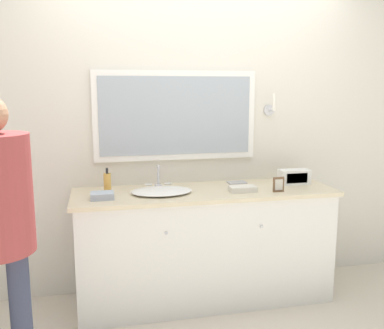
# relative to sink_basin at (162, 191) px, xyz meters

# --- Properties ---
(ground_plane) EXTENTS (14.00, 14.00, 0.00)m
(ground_plane) POSITION_rel_sink_basin_xyz_m (0.33, -0.30, -0.89)
(ground_plane) COLOR beige
(wall_back) EXTENTS (8.00, 0.18, 2.55)m
(wall_back) POSITION_rel_sink_basin_xyz_m (0.33, 0.35, 0.39)
(wall_back) COLOR silver
(wall_back) RESTS_ON ground_plane
(vanity_counter) EXTENTS (1.96, 0.60, 0.87)m
(vanity_counter) POSITION_rel_sink_basin_xyz_m (0.33, 0.02, -0.45)
(vanity_counter) COLOR silver
(vanity_counter) RESTS_ON ground_plane
(sink_basin) EXTENTS (0.45, 0.36, 0.18)m
(sink_basin) POSITION_rel_sink_basin_xyz_m (0.00, 0.00, 0.00)
(sink_basin) COLOR white
(sink_basin) RESTS_ON vanity_counter
(soap_bottle) EXTENTS (0.05, 0.05, 0.19)m
(soap_bottle) POSITION_rel_sink_basin_xyz_m (-0.38, 0.10, 0.06)
(soap_bottle) COLOR gold
(soap_bottle) RESTS_ON vanity_counter
(appliance_box) EXTENTS (0.25, 0.11, 0.12)m
(appliance_box) POSITION_rel_sink_basin_xyz_m (1.08, 0.07, 0.04)
(appliance_box) COLOR white
(appliance_box) RESTS_ON vanity_counter
(picture_frame) EXTENTS (0.08, 0.01, 0.11)m
(picture_frame) POSITION_rel_sink_basin_xyz_m (0.85, -0.15, 0.04)
(picture_frame) COLOR brown
(picture_frame) RESTS_ON vanity_counter
(hand_towel_near_sink) EXTENTS (0.20, 0.11, 0.04)m
(hand_towel_near_sink) POSITION_rel_sink_basin_xyz_m (0.59, -0.09, 0.00)
(hand_towel_near_sink) COLOR silver
(hand_towel_near_sink) RESTS_ON vanity_counter
(hand_towel_far_corner) EXTENTS (0.16, 0.12, 0.05)m
(hand_towel_far_corner) POSITION_rel_sink_basin_xyz_m (-0.43, -0.07, 0.00)
(hand_towel_far_corner) COLOR #A8B7C6
(hand_towel_far_corner) RESTS_ON vanity_counter
(metal_tray) EXTENTS (0.15, 0.10, 0.01)m
(metal_tray) POSITION_rel_sink_basin_xyz_m (0.65, 0.20, -0.01)
(metal_tray) COLOR #ADADB2
(metal_tray) RESTS_ON vanity_counter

